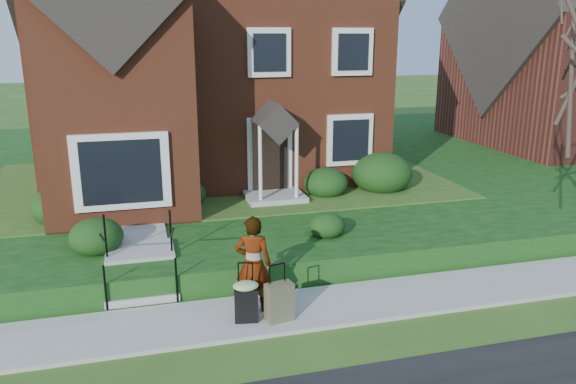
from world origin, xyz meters
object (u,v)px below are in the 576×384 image
object	(u,v)px
woman	(253,264)
suitcase_olive	(279,302)
suitcase_black	(246,299)
front_steps	(141,266)

from	to	relation	value
woman	suitcase_olive	world-z (taller)	woman
suitcase_black	woman	bearing A→B (deg)	70.62
front_steps	woman	xyz separation A→B (m)	(2.01, -1.68, 0.52)
woman	front_steps	bearing A→B (deg)	-20.34
woman	suitcase_black	size ratio (longest dim) A/B	1.65
woman	suitcase_black	distance (m)	0.67
front_steps	woman	world-z (taller)	woman
front_steps	suitcase_black	bearing A→B (deg)	-49.26
front_steps	suitcase_olive	size ratio (longest dim) A/B	1.90
woman	suitcase_black	xyz separation A→B (m)	(-0.22, -0.40, -0.49)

